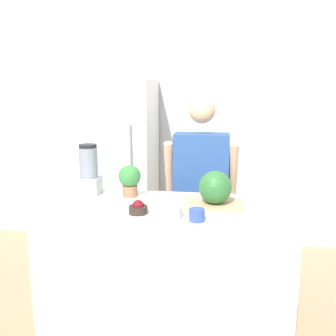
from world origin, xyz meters
TOP-DOWN VIEW (x-y plane):
  - wall_back at (0.00, 2.08)m, footprint 8.00×0.06m
  - counter_island at (0.00, 0.38)m, footprint 1.51×0.75m
  - refrigerator at (-0.68, 1.69)m, footprint 0.72×0.72m
  - person at (0.18, 1.09)m, footprint 0.58×0.26m
  - cutting_board at (0.29, 0.47)m, footprint 0.38×0.29m
  - watermelon at (0.30, 0.47)m, footprint 0.21×0.21m
  - bowl_cherries at (-0.16, 0.24)m, footprint 0.12×0.12m
  - bowl_cream at (0.03, 0.19)m, footprint 0.17×0.17m
  - bowl_small_blue at (0.20, 0.16)m, footprint 0.09×0.09m
  - blender at (-0.60, 0.62)m, footprint 0.15×0.15m
  - potted_plant at (-0.29, 0.59)m, footprint 0.16×0.16m

SIDE VIEW (x-z plane):
  - counter_island at x=0.00m, z-range 0.00..0.92m
  - person at x=0.18m, z-range 0.01..1.61m
  - refrigerator at x=-0.68m, z-range 0.00..1.75m
  - cutting_board at x=0.29m, z-range 0.92..0.94m
  - bowl_cherries at x=-0.16m, z-range 0.91..1.00m
  - bowl_small_blue at x=0.20m, z-range 0.92..0.99m
  - bowl_cream at x=0.03m, z-range 0.91..1.04m
  - watermelon at x=0.30m, z-range 0.94..1.15m
  - potted_plant at x=-0.29m, z-range 0.94..1.16m
  - blender at x=-0.60m, z-range 0.91..1.27m
  - wall_back at x=0.00m, z-range 0.00..2.60m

